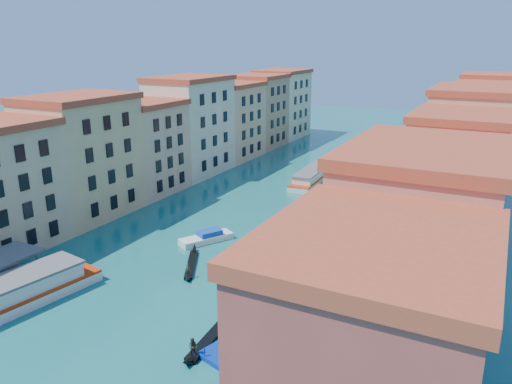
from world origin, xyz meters
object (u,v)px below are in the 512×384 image
at_px(vaporetto_near, 0,300).
at_px(vaporetto_far, 313,176).
at_px(gondola_fore, 191,263).
at_px(gondola_right, 212,334).
at_px(blue_dock, 237,349).

height_order(vaporetto_near, vaporetto_far, vaporetto_near).
height_order(gondola_fore, gondola_right, gondola_right).
xyz_separation_m(gondola_fore, gondola_right, (11.15, -12.85, 0.10)).
bearing_deg(gondola_right, vaporetto_near, -169.40).
bearing_deg(blue_dock, gondola_right, -178.28).
bearing_deg(gondola_fore, vaporetto_far, 62.09).
xyz_separation_m(gondola_right, blue_dock, (3.27, -0.81, -0.21)).
distance_m(vaporetto_far, blue_dock, 61.02).
relative_size(gondola_fore, gondola_right, 0.81).
xyz_separation_m(vaporetto_far, gondola_right, (11.61, -58.36, -0.79)).
height_order(gondola_fore, blue_dock, gondola_fore).
xyz_separation_m(vaporetto_near, gondola_fore, (11.75, 18.92, -1.13)).
distance_m(gondola_right, blue_dock, 3.38).
height_order(vaporetto_near, gondola_right, vaporetto_near).
relative_size(gondola_fore, blue_dock, 1.38).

